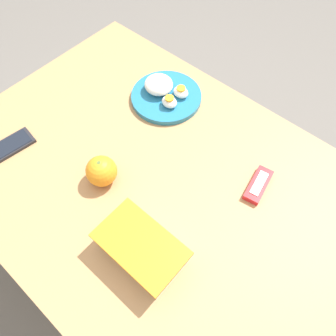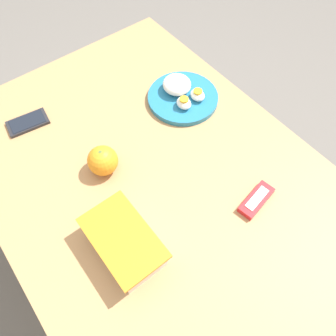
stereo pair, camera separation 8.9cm
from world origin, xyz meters
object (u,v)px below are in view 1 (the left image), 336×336
at_px(food_container, 142,250).
at_px(candy_bar, 258,185).
at_px(cell_phone, 12,145).
at_px(orange_fruit, 102,171).
at_px(rice_plate, 165,93).

bearing_deg(food_container, candy_bar, -107.53).
bearing_deg(food_container, cell_phone, 1.97).
bearing_deg(cell_phone, food_container, -178.03).
bearing_deg(orange_fruit, candy_bar, -141.99).
bearing_deg(food_container, rice_plate, -54.58).
bearing_deg(rice_plate, food_container, 125.42).
xyz_separation_m(orange_fruit, rice_plate, (0.08, -0.34, -0.02)).
relative_size(food_container, rice_plate, 0.91).
bearing_deg(candy_bar, cell_phone, 30.16).
distance_m(food_container, rice_plate, 0.52).
relative_size(food_container, candy_bar, 1.75).
bearing_deg(cell_phone, orange_fruit, -160.82).
bearing_deg(candy_bar, food_container, 72.47).
distance_m(orange_fruit, cell_phone, 0.31).
bearing_deg(rice_plate, orange_fruit, 102.54).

